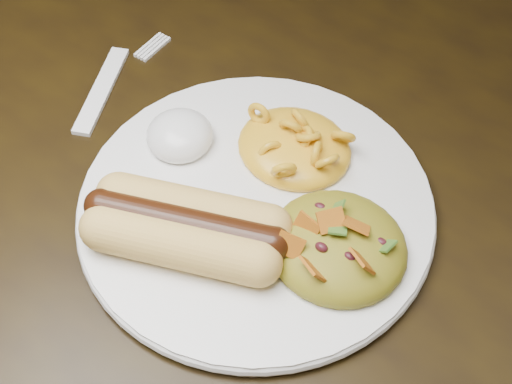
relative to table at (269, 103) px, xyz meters
The scene contains 8 objects.
floor 0.66m from the table, ahead, with size 4.00×4.00×0.00m, color #47281D.
table is the anchor object (origin of this frame).
plate 0.22m from the table, 59.06° to the right, with size 0.25×0.25×0.01m, color white.
hotdog 0.27m from the table, 69.51° to the right, with size 0.12×0.10×0.03m.
mac_and_cheese 0.20m from the table, 49.62° to the right, with size 0.09×0.08×0.03m, color yellow.
sour_cream 0.20m from the table, 81.02° to the right, with size 0.05×0.05×0.03m, color white.
taco_salad 0.27m from the table, 45.73° to the right, with size 0.09×0.09×0.04m.
fork 0.19m from the table, 116.34° to the right, with size 0.02×0.12×0.00m, color white.
Camera 1 is at (0.27, -0.42, 1.17)m, focal length 50.00 mm.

